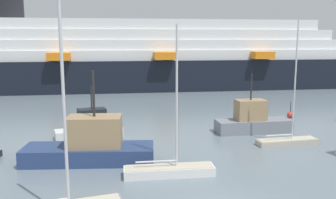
# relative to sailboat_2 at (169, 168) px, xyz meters

# --- Properties ---
(sailboat_2) EXTENTS (5.10, 1.20, 8.37)m
(sailboat_2) POSITION_rel_sailboat_2_xyz_m (0.00, 0.00, 0.00)
(sailboat_2) COLOR white
(sailboat_2) RESTS_ON ground_plane
(sailboat_3) EXTENTS (4.61, 1.38, 8.89)m
(sailboat_3) POSITION_rel_sailboat_2_xyz_m (9.37, 4.82, 0.00)
(sailboat_3) COLOR #BCB29E
(sailboat_3) RESTS_ON ground_plane
(fishing_boat_0) EXTENTS (5.30, 2.63, 4.04)m
(fishing_boat_0) POSITION_rel_sailboat_2_xyz_m (-4.93, 8.76, 0.40)
(fishing_boat_0) COLOR white
(fishing_boat_0) RESTS_ON ground_plane
(fishing_boat_1) EXTENTS (6.23, 2.08, 4.86)m
(fishing_boat_1) POSITION_rel_sailboat_2_xyz_m (8.12, 8.54, 0.53)
(fishing_boat_1) COLOR gray
(fishing_boat_1) RESTS_ON ground_plane
(fishing_boat_3) EXTENTS (8.20, 3.22, 5.71)m
(fishing_boat_3) POSITION_rel_sailboat_2_xyz_m (-4.48, 2.92, 0.63)
(fishing_boat_3) COLOR navy
(fishing_boat_3) RESTS_ON ground_plane
(channel_buoy_1) EXTENTS (0.60, 0.60, 1.59)m
(channel_buoy_1) POSITION_rel_sailboat_2_xyz_m (13.74, 13.17, -0.11)
(channel_buoy_1) COLOR red
(channel_buoy_1) RESTS_ON ground_plane
(cruise_ship) EXTENTS (81.45, 12.80, 14.42)m
(cruise_ship) POSITION_rel_sailboat_2_xyz_m (-3.40, 37.02, 4.20)
(cruise_ship) COLOR black
(cruise_ship) RESTS_ON ground_plane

